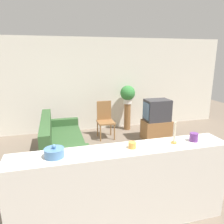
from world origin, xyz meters
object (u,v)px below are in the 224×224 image
(couch, at_px, (61,144))
(decorative_bowl, at_px, (54,153))
(television, at_px, (157,110))
(wooden_chair, at_px, (105,118))
(potted_plant, at_px, (128,94))

(couch, distance_m, decorative_bowl, 2.40)
(television, distance_m, wooden_chair, 1.40)
(television, relative_size, potted_plant, 1.18)
(television, height_order, wooden_chair, television)
(potted_plant, height_order, decorative_bowl, potted_plant)
(couch, xyz_separation_m, potted_plant, (2.03, 1.42, 0.80))
(potted_plant, bearing_deg, couch, -144.92)
(couch, distance_m, television, 2.58)
(wooden_chair, bearing_deg, potted_plant, 29.93)
(couch, relative_size, potted_plant, 3.69)
(wooden_chair, relative_size, decorative_bowl, 4.41)
(wooden_chair, height_order, potted_plant, potted_plant)
(couch, distance_m, wooden_chair, 1.58)
(couch, bearing_deg, decorative_bowl, -92.81)
(couch, bearing_deg, wooden_chair, 38.12)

